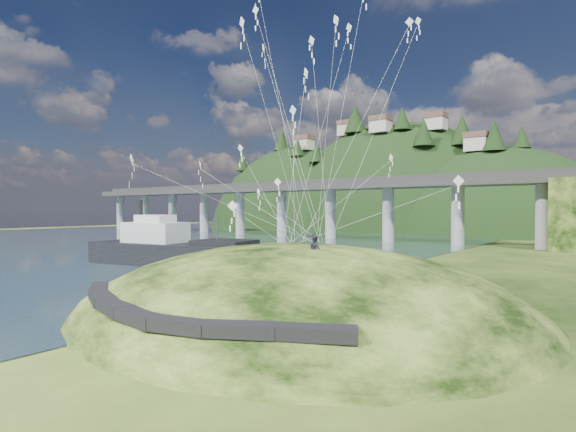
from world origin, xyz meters
The scene contains 10 objects.
ground centered at (0.00, 0.00, 0.00)m, with size 320.00×320.00×0.00m, color black.
water centered at (-72.00, 30.00, 0.01)m, with size 240.00×240.00×0.00m, color #324F5D.
grass_hill centered at (8.00, 2.00, -1.50)m, with size 36.00×32.00×13.00m.
footpath centered at (7.46, -9.74, 2.08)m, with size 22.29×5.84×0.83m.
bridge centered at (-26.46, 70.07, 9.70)m, with size 160.00×11.00×15.00m.
far_ridge centered at (-43.58, 122.17, -7.44)m, with size 153.00×70.00×94.50m.
work_barge centered at (-21.31, 13.34, 2.22)m, with size 26.12×11.57×8.84m.
wooden_dock centered at (-7.21, 4.93, 0.47)m, with size 14.62×8.13×1.07m.
kite_flyers centered at (10.18, 1.00, 5.79)m, with size 3.08×3.53×1.83m.
kite_swarm centered at (5.59, 4.80, 16.84)m, with size 20.70×18.15×20.34m.
Camera 1 is at (27.82, -24.87, 7.68)m, focal length 28.00 mm.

